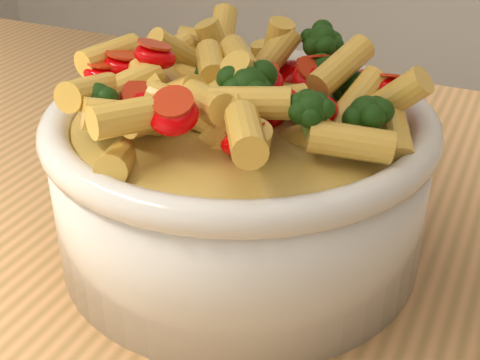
% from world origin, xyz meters
% --- Properties ---
extents(serving_bowl, '(0.25, 0.25, 0.11)m').
position_xyz_m(serving_bowl, '(0.02, 0.03, 0.95)').
color(serving_bowl, silver).
rests_on(serving_bowl, table).
extents(pasta_salad, '(0.20, 0.20, 0.05)m').
position_xyz_m(pasta_salad, '(0.02, 0.03, 1.02)').
color(pasta_salad, '#FFD250').
rests_on(pasta_salad, serving_bowl).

